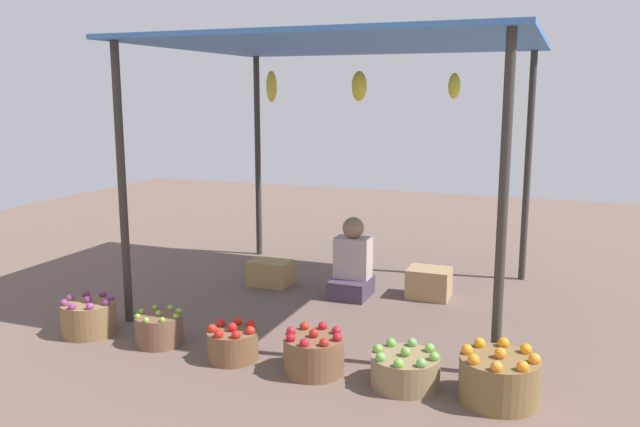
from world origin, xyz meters
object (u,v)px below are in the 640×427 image
(basket_green_apples, at_px, (405,370))
(wooden_crate_stacked_rear, at_px, (429,283))
(basket_purple_onions, at_px, (89,317))
(basket_oranges, at_px, (499,378))
(basket_red_tomatoes, at_px, (233,344))
(wooden_crate_near_vendor, at_px, (270,273))
(basket_limes, at_px, (159,329))
(vendor_person, at_px, (352,266))
(basket_red_apples, at_px, (314,354))

(basket_green_apples, bearing_deg, wooden_crate_stacked_rear, 97.10)
(basket_purple_onions, distance_m, basket_oranges, 3.28)
(basket_red_tomatoes, bearing_deg, wooden_crate_near_vendor, 106.95)
(basket_red_tomatoes, height_order, wooden_crate_stacked_rear, wooden_crate_stacked_rear)
(basket_oranges, bearing_deg, basket_limes, 178.94)
(basket_oranges, height_order, wooden_crate_near_vendor, basket_oranges)
(basket_purple_onions, distance_m, basket_red_tomatoes, 1.36)
(vendor_person, xyz_separation_m, basket_red_tomatoes, (-0.35, -1.80, -0.18))
(basket_limes, bearing_deg, wooden_crate_stacked_rear, 48.10)
(basket_purple_onions, xyz_separation_m, wooden_crate_near_vendor, (0.80, 1.80, -0.01))
(basket_red_tomatoes, bearing_deg, basket_red_apples, -0.14)
(basket_red_apples, bearing_deg, wooden_crate_near_vendor, 123.33)
(basket_limes, bearing_deg, wooden_crate_near_vendor, 85.90)
(basket_purple_onions, height_order, wooden_crate_near_vendor, basket_purple_onions)
(vendor_person, height_order, wooden_crate_near_vendor, vendor_person)
(basket_red_apples, relative_size, basket_oranges, 0.85)
(basket_green_apples, height_order, wooden_crate_near_vendor, basket_green_apples)
(basket_red_tomatoes, distance_m, basket_red_apples, 0.65)
(basket_purple_onions, height_order, wooden_crate_stacked_rear, basket_purple_onions)
(vendor_person, distance_m, basket_red_apples, 1.83)
(basket_purple_onions, relative_size, wooden_crate_near_vendor, 1.04)
(basket_green_apples, height_order, basket_oranges, basket_oranges)
(basket_limes, height_order, wooden_crate_near_vendor, basket_limes)
(basket_green_apples, bearing_deg, basket_oranges, -1.03)
(basket_purple_onions, bearing_deg, basket_green_apples, -0.47)
(basket_limes, height_order, basket_green_apples, basket_limes)
(basket_green_apples, bearing_deg, vendor_person, 118.46)
(wooden_crate_near_vendor, height_order, wooden_crate_stacked_rear, wooden_crate_stacked_rear)
(wooden_crate_near_vendor, distance_m, wooden_crate_stacked_rear, 1.63)
(basket_purple_onions, xyz_separation_m, basket_red_apples, (2.01, -0.05, -0.00))
(basket_purple_onions, bearing_deg, basket_limes, 1.31)
(vendor_person, relative_size, basket_limes, 2.09)
(vendor_person, bearing_deg, basket_green_apples, -61.54)
(wooden_crate_near_vendor, bearing_deg, vendor_person, -2.80)
(basket_green_apples, distance_m, wooden_crate_stacked_rear, 2.00)
(vendor_person, distance_m, basket_red_tomatoes, 1.84)
(basket_limes, xyz_separation_m, basket_green_apples, (2.00, -0.04, -0.01))
(basket_limes, height_order, basket_oranges, basket_oranges)
(basket_oranges, bearing_deg, wooden_crate_near_vendor, 143.63)
(vendor_person, bearing_deg, basket_red_tomatoes, -100.88)
(basket_purple_onions, xyz_separation_m, basket_limes, (0.67, 0.02, -0.02))
(basket_oranges, bearing_deg, basket_purple_onions, 179.42)
(basket_red_apples, bearing_deg, basket_red_tomatoes, 179.86)
(basket_red_tomatoes, bearing_deg, basket_purple_onions, 178.14)
(basket_red_apples, distance_m, wooden_crate_stacked_rear, 2.05)
(basket_purple_onions, bearing_deg, wooden_crate_stacked_rear, 39.07)
(basket_limes, distance_m, basket_green_apples, 2.00)
(vendor_person, relative_size, basket_red_apples, 1.80)
(vendor_person, xyz_separation_m, basket_green_apples, (0.96, -1.77, -0.18))
(basket_purple_onions, bearing_deg, basket_red_apples, -1.30)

